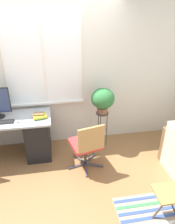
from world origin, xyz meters
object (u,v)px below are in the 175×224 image
Objects in this scene: keyboard at (0,122)px; book_stack at (39,116)px; potted_plant at (103,99)px; mouse at (18,121)px; plant_stand at (102,118)px; office_chair_swivel at (87,145)px; folding_stool at (170,195)px.

keyboard is 0.61m from book_stack.
mouse is at bearing -172.27° from potted_plant.
plant_stand is at bearing 5.43° from book_stack.
office_chair_swivel reaches higher than folding_stool.
potted_plant is (0.36, 0.53, 0.51)m from office_chair_swivel.
keyboard is 2.61m from folding_stool.
book_stack is (0.33, 0.09, 0.02)m from mouse.
office_chair_swivel is 1.21× the size of plant_stand.
plant_stand reaches higher than folding_stool.
plant_stand is 1.61× the size of folding_stool.
potted_plant reaches higher than mouse.
potted_plant reaches higher than plant_stand.
potted_plant reaches higher than keyboard.
mouse is 0.15× the size of folding_stool.
book_stack is at bearing 135.44° from folding_stool.
plant_stand is at bearing 7.73° from mouse.
mouse is at bearing -31.70° from office_chair_swivel.
keyboard is at bearing -174.46° from plant_stand.
keyboard is 0.95× the size of folding_stool.
keyboard is at bearing -174.27° from book_stack.
mouse reaches higher than plant_stand.
potted_plant is at bearing 5.43° from book_stack.
plant_stand is (0.36, 0.53, 0.14)m from office_chair_swivel.
keyboard reaches higher than folding_stool.
book_stack is 0.54× the size of folding_stool.
book_stack is at bearing -174.57° from potted_plant.
folding_stool is at bearing -73.84° from plant_stand.
book_stack reaches higher than keyboard.
keyboard is at bearing -174.46° from potted_plant.
book_stack is 2.19m from folding_stool.
potted_plant is at bearing 0.00° from plant_stand.
potted_plant is (0.00, 0.00, 0.37)m from plant_stand.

